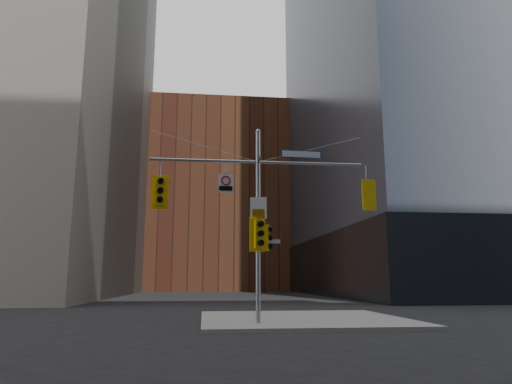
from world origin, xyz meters
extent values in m
plane|color=black|center=(0.00, 0.00, 0.00)|extent=(160.00, 160.00, 0.00)
cube|color=gray|center=(2.00, 4.00, 0.07)|extent=(8.00, 8.00, 0.15)
cube|color=black|center=(28.00, 32.00, 3.00)|extent=(36.40, 36.40, 6.00)
cube|color=brown|center=(0.00, 58.00, 14.00)|extent=(26.00, 20.00, 28.00)
cylinder|color=#95989D|center=(0.00, 2.00, 3.60)|extent=(0.18, 0.18, 7.20)
sphere|color=#95989D|center=(0.00, 2.00, 7.20)|extent=(0.20, 0.20, 0.20)
cylinder|color=#95989D|center=(-2.00, 2.00, 6.00)|extent=(4.00, 0.11, 0.11)
cylinder|color=#95989D|center=(2.00, 2.00, 6.00)|extent=(4.00, 0.11, 0.11)
cylinder|color=#95989D|center=(0.00, 1.65, 6.00)|extent=(0.10, 0.70, 0.10)
cylinder|color=#95989D|center=(-2.00, 2.00, 6.55)|extent=(4.00, 0.02, 1.12)
cylinder|color=#95989D|center=(2.00, 2.00, 6.55)|extent=(4.00, 0.02, 1.12)
cube|color=yellow|center=(-3.59, 2.00, 4.80)|extent=(0.36, 0.28, 1.02)
cube|color=yellow|center=(-3.61, 2.17, 4.80)|extent=(0.60, 0.12, 1.27)
cylinder|color=black|center=(-3.56, 1.81, 5.14)|extent=(0.23, 0.18, 0.21)
cylinder|color=black|center=(-3.57, 1.88, 5.14)|extent=(0.19, 0.04, 0.19)
cylinder|color=black|center=(-3.56, 1.81, 4.80)|extent=(0.23, 0.18, 0.21)
cylinder|color=black|center=(-3.57, 1.88, 4.80)|extent=(0.19, 0.04, 0.19)
cylinder|color=black|center=(-3.56, 1.81, 4.46)|extent=(0.23, 0.18, 0.21)
cylinder|color=black|center=(-3.57, 1.88, 4.46)|extent=(0.19, 0.04, 0.19)
cube|color=yellow|center=(4.20, 2.00, 4.80)|extent=(0.34, 0.27, 0.96)
cube|color=yellow|center=(4.22, 1.84, 4.80)|extent=(0.57, 0.12, 1.19)
cylinder|color=black|center=(4.17, 2.18, 5.12)|extent=(0.22, 0.18, 0.20)
cylinder|color=black|center=(4.18, 2.11, 5.12)|extent=(0.17, 0.04, 0.17)
cylinder|color=black|center=(4.17, 2.18, 4.80)|extent=(0.22, 0.18, 0.20)
cylinder|color=black|center=(4.18, 2.11, 4.80)|extent=(0.17, 0.04, 0.17)
cylinder|color=black|center=(4.17, 2.18, 4.48)|extent=(0.22, 0.18, 0.20)
cylinder|color=#0CE559|center=(4.18, 2.11, 4.48)|extent=(0.17, 0.04, 0.17)
cube|color=yellow|center=(0.28, 2.00, 3.16)|extent=(0.28, 0.35, 0.95)
cylinder|color=black|center=(0.46, 1.96, 3.47)|extent=(0.18, 0.23, 0.20)
cylinder|color=black|center=(0.39, 1.98, 3.47)|extent=(0.06, 0.17, 0.17)
cylinder|color=black|center=(0.46, 1.96, 3.16)|extent=(0.18, 0.23, 0.20)
cylinder|color=black|center=(0.39, 1.98, 3.16)|extent=(0.06, 0.17, 0.17)
cylinder|color=black|center=(0.46, 1.96, 2.84)|extent=(0.18, 0.23, 0.20)
cylinder|color=black|center=(0.39, 1.98, 2.84)|extent=(0.06, 0.17, 0.17)
cube|color=yellow|center=(0.00, 1.72, 3.26)|extent=(0.37, 0.30, 1.01)
cube|color=yellow|center=(-0.04, 1.89, 3.26)|extent=(0.59, 0.18, 1.25)
cylinder|color=black|center=(0.05, 1.53, 3.60)|extent=(0.24, 0.20, 0.21)
cylinder|color=black|center=(0.03, 1.61, 3.60)|extent=(0.18, 0.06, 0.18)
cylinder|color=black|center=(0.05, 1.53, 3.26)|extent=(0.24, 0.20, 0.21)
cylinder|color=black|center=(0.03, 1.61, 3.26)|extent=(0.18, 0.06, 0.18)
cylinder|color=black|center=(0.05, 1.53, 2.92)|extent=(0.24, 0.20, 0.21)
cylinder|color=black|center=(0.03, 1.61, 2.92)|extent=(0.18, 0.06, 0.18)
cube|color=navy|center=(1.67, 2.00, 6.35)|extent=(1.59, 0.12, 0.31)
cube|color=silver|center=(1.67, 1.98, 6.35)|extent=(1.49, 0.09, 0.24)
cube|color=silver|center=(-1.20, 1.98, 5.15)|extent=(0.58, 0.06, 0.73)
torus|color=#B20A0A|center=(-1.20, 1.96, 5.25)|extent=(0.36, 0.06, 0.36)
cube|color=black|center=(-1.20, 1.96, 4.96)|extent=(0.48, 0.03, 0.17)
cube|color=silver|center=(0.00, 1.88, 4.23)|extent=(0.61, 0.12, 0.80)
cube|color=#D88C00|center=(0.00, 1.86, 4.01)|extent=(0.44, 0.07, 0.36)
cube|color=silver|center=(0.45, 2.00, 3.02)|extent=(0.75, 0.11, 0.15)
cube|color=#145926|center=(0.00, 2.45, 2.83)|extent=(0.04, 0.74, 0.15)
camera|label=1|loc=(-1.94, -14.55, 1.66)|focal=32.00mm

